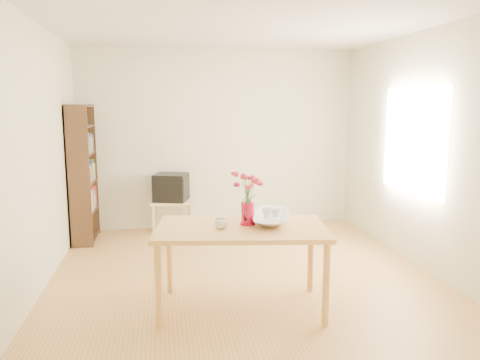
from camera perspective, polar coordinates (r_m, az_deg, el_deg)
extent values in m
plane|color=#B48240|center=(4.98, 0.59, -11.98)|extent=(4.50, 4.50, 0.00)
plane|color=white|center=(4.72, 0.64, 18.96)|extent=(4.50, 4.50, 0.00)
plane|color=beige|center=(6.89, -2.72, 5.02)|extent=(4.00, 0.00, 4.00)
plane|color=beige|center=(2.52, 9.77, -2.38)|extent=(4.00, 0.00, 4.00)
plane|color=beige|center=(4.75, -23.90, 2.36)|extent=(0.00, 4.50, 4.50)
plane|color=beige|center=(5.40, 22.03, 3.21)|extent=(0.00, 4.50, 4.50)
plane|color=white|center=(5.64, 20.33, 4.55)|extent=(0.00, 1.30, 1.30)
cube|color=#CC8E45|center=(4.09, 0.17, -5.97)|extent=(1.58, 1.05, 0.04)
cylinder|color=#CC8E45|center=(3.91, -9.93, -12.65)|extent=(0.06, 0.06, 0.71)
cylinder|color=#CC8E45|center=(3.94, 10.44, -12.46)|extent=(0.06, 0.06, 0.71)
cylinder|color=#CC8E45|center=(4.58, -8.57, -9.30)|extent=(0.06, 0.06, 0.71)
cylinder|color=#CC8E45|center=(4.61, 8.61, -9.18)|extent=(0.06, 0.06, 0.71)
cube|color=#E3C180|center=(6.68, -8.35, -2.61)|extent=(0.60, 0.45, 0.03)
cylinder|color=#E3C180|center=(6.55, -10.55, -4.97)|extent=(0.04, 0.04, 0.43)
cylinder|color=#E3C180|center=(6.56, -5.99, -4.84)|extent=(0.04, 0.04, 0.43)
cylinder|color=#E3C180|center=(6.91, -10.50, -4.22)|extent=(0.04, 0.04, 0.43)
cylinder|color=#E3C180|center=(6.92, -6.19, -4.10)|extent=(0.04, 0.04, 0.43)
cube|color=#341F11|center=(6.14, -19.11, 0.25)|extent=(0.28, 0.02, 1.80)
cube|color=#341F11|center=(6.80, -18.20, 1.12)|extent=(0.28, 0.03, 1.80)
cube|color=#341F11|center=(6.49, -19.78, 0.67)|extent=(0.02, 0.70, 1.80)
cube|color=#341F11|center=(6.64, -18.25, -6.65)|extent=(0.27, 0.65, 0.02)
cube|color=#341F11|center=(6.56, -18.41, -3.62)|extent=(0.27, 0.65, 0.02)
cube|color=#341F11|center=(6.49, -18.58, -0.34)|extent=(0.27, 0.65, 0.02)
cube|color=#341F11|center=(6.44, -18.75, 3.00)|extent=(0.27, 0.65, 0.02)
cube|color=#341F11|center=(6.41, -18.92, 6.19)|extent=(0.27, 0.65, 0.02)
cube|color=#341F11|center=(6.41, -19.04, 8.52)|extent=(0.27, 0.65, 0.02)
cylinder|color=#BA0A2C|center=(4.13, 0.95, -4.20)|extent=(0.11, 0.11, 0.19)
cylinder|color=#BA0A2C|center=(4.15, 0.95, -5.29)|extent=(0.13, 0.13, 0.02)
cylinder|color=#BA0A2C|center=(4.11, 0.95, -2.88)|extent=(0.12, 0.12, 0.01)
cone|color=#BA0A2C|center=(4.07, 1.36, -3.34)|extent=(0.07, 0.08, 0.06)
torus|color=black|center=(4.18, 0.39, -3.89)|extent=(0.06, 0.10, 0.10)
imported|color=white|center=(4.02, -2.34, -5.32)|extent=(0.12, 0.12, 0.09)
imported|color=white|center=(4.22, 3.85, -2.14)|extent=(0.59, 0.59, 0.44)
imported|color=white|center=(4.21, 3.31, -2.70)|extent=(0.10, 0.10, 0.07)
imported|color=white|center=(4.25, 4.37, -2.69)|extent=(0.07, 0.07, 0.06)
cube|color=black|center=(6.64, -8.39, -0.88)|extent=(0.53, 0.51, 0.38)
cube|color=black|center=(6.71, -8.41, -0.60)|extent=(0.36, 0.30, 0.27)
cube|color=black|center=(6.44, -8.35, -1.02)|extent=(0.33, 0.11, 0.27)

